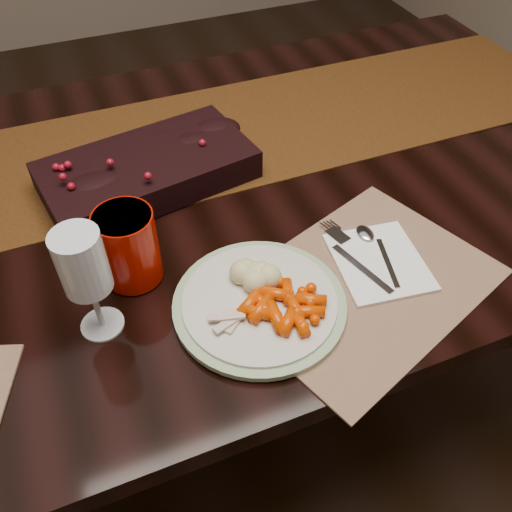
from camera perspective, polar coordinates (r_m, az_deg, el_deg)
name	(u,v)px	position (r m, az deg, el deg)	size (l,w,h in m)	color
floor	(227,387)	(1.63, -3.11, -13.62)	(5.00, 5.00, 0.00)	black
dining_table	(221,307)	(1.32, -3.75, -5.34)	(1.80, 1.00, 0.75)	black
table_runner	(170,146)	(1.16, -9.02, 11.36)	(1.88, 0.39, 0.00)	#502C08
centerpiece	(147,166)	(1.04, -11.40, 9.26)	(0.39, 0.20, 0.08)	black
placemat_main	(364,283)	(0.88, 11.28, -2.84)	(0.40, 0.29, 0.00)	#855F46
dinner_plate	(260,303)	(0.82, 0.37, -4.98)	(0.26, 0.26, 0.01)	beige
baby_carrots	(286,310)	(0.79, 3.18, -5.70)	(0.11, 0.09, 0.02)	#D23A00
mashed_potatoes	(253,269)	(0.83, -0.34, -1.39)	(0.08, 0.07, 0.04)	beige
turkey_shreds	(224,319)	(0.79, -3.37, -6.59)	(0.06, 0.06, 0.01)	#C2AFA1
napkin	(379,262)	(0.91, 12.81, -0.59)	(0.14, 0.16, 0.01)	white
fork	(356,260)	(0.90, 10.44, -0.41)	(0.02, 0.17, 0.00)	silver
spoon	(380,253)	(0.92, 12.95, 0.28)	(0.03, 0.14, 0.00)	silver
red_cup	(129,247)	(0.85, -13.27, 0.95)	(0.09, 0.09, 0.13)	#980D02
wine_glass	(89,285)	(0.77, -17.15, -2.89)	(0.07, 0.07, 0.18)	silver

